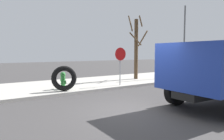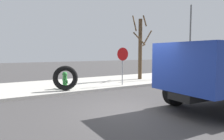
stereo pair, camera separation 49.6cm
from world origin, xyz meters
name	(u,v)px [view 1 (the left image)]	position (x,y,z in m)	size (l,w,h in m)	color
ground_plane	(139,111)	(0.00, 0.00, 0.00)	(80.00, 80.00, 0.00)	#423F3F
sidewalk_curb	(67,85)	(0.00, 6.50, 0.07)	(36.00, 5.00, 0.15)	#BCB7AD
fire_hydrant	(63,80)	(-0.79, 5.08, 0.63)	(0.27, 0.61, 0.90)	#2D8438
loose_tire	(64,78)	(-0.96, 4.50, 0.78)	(1.25, 1.25, 0.25)	black
stop_sign	(120,59)	(2.49, 4.43, 1.68)	(0.76, 0.08, 2.21)	gray
bare_tree	(136,47)	(5.20, 6.13, 2.46)	(1.33, 1.31, 4.61)	#4C3823
street_light_pole	(184,42)	(9.31, 5.10, 2.94)	(0.12, 0.12, 5.57)	#595B5E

